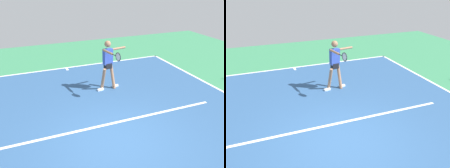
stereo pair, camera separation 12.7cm
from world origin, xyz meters
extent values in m
plane|color=#388456|center=(0.00, 0.00, 0.00)|extent=(21.11, 21.11, 0.00)
cube|color=#2D5484|center=(0.00, 0.00, 0.00)|extent=(9.64, 11.99, 0.00)
cube|color=white|center=(0.00, -5.94, 0.00)|extent=(9.64, 0.10, 0.01)
cube|color=white|center=(0.00, -0.82, 0.00)|extent=(7.23, 0.10, 0.01)
cube|color=white|center=(0.00, -5.74, 0.00)|extent=(0.10, 0.30, 0.01)
cylinder|color=#9E7051|center=(-1.16, -3.14, 0.43)|extent=(0.17, 0.36, 0.88)
cube|color=white|center=(-1.27, -3.16, 0.04)|extent=(0.25, 0.14, 0.07)
cylinder|color=#9E7051|center=(-0.75, -3.07, 0.43)|extent=(0.17, 0.36, 0.88)
cube|color=white|center=(-0.64, -3.05, 0.04)|extent=(0.25, 0.14, 0.07)
cube|color=black|center=(-0.96, -3.10, 0.91)|extent=(0.28, 0.24, 0.20)
cube|color=#334CB2|center=(-0.96, -3.10, 1.26)|extent=(0.37, 0.23, 0.57)
sphere|color=#9E7051|center=(-0.96, -3.10, 1.72)|extent=(0.23, 0.23, 0.23)
cylinder|color=#9E7051|center=(-1.40, -3.18, 1.49)|extent=(0.57, 0.18, 0.08)
cylinder|color=#9E7051|center=(-0.84, -2.79, 1.52)|extent=(0.18, 0.57, 0.08)
cylinder|color=black|center=(-0.90, -2.41, 1.52)|extent=(0.07, 0.22, 0.03)
torus|color=black|center=(-0.94, -2.16, 1.52)|extent=(0.07, 0.29, 0.29)
cylinder|color=silver|center=(-0.94, -2.16, 1.52)|extent=(0.05, 0.25, 0.25)
camera|label=1|loc=(2.15, 4.82, 3.95)|focal=39.83mm
camera|label=2|loc=(2.03, 4.87, 3.95)|focal=39.83mm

